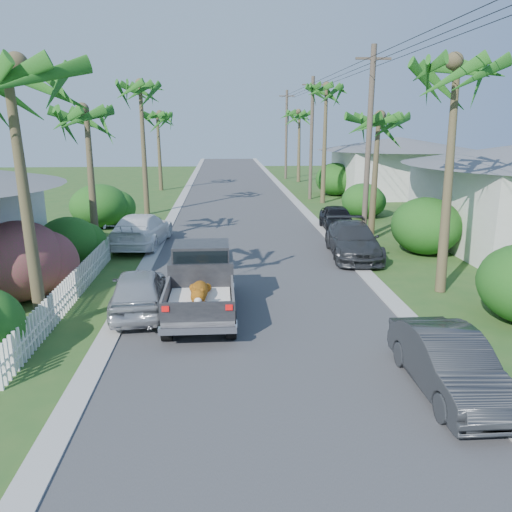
{
  "coord_description": "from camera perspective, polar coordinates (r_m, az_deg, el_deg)",
  "views": [
    {
      "loc": [
        -1.15,
        -10.06,
        5.58
      ],
      "look_at": [
        -0.09,
        5.73,
        1.4
      ],
      "focal_mm": 35.0,
      "sensor_mm": 36.0,
      "label": 1
    }
  ],
  "objects": [
    {
      "name": "parked_car_ln",
      "position": [
        15.63,
        -13.24,
        -3.87
      ],
      "size": [
        1.95,
        4.14,
        1.37
      ],
      "primitive_type": "imported",
      "rotation": [
        0.0,
        0.0,
        3.23
      ],
      "color": "#B6B8BD",
      "rests_on": "ground"
    },
    {
      "name": "utility_pole_d",
      "position": [
        53.5,
        3.49,
        13.72
      ],
      "size": [
        1.6,
        0.26,
        9.0
      ],
      "color": "brown",
      "rests_on": "ground"
    },
    {
      "name": "palm_l_b",
      "position": [
        22.78,
        -18.92,
        15.46
      ],
      "size": [
        4.4,
        4.4,
        7.4
      ],
      "color": "brown",
      "rests_on": "ground"
    },
    {
      "name": "shrub_l_b",
      "position": [
        17.9,
        -25.52,
        -0.51
      ],
      "size": [
        3.0,
        3.3,
        2.6
      ],
      "primitive_type": "ellipsoid",
      "color": "#B91A51",
      "rests_on": "ground"
    },
    {
      "name": "palm_l_c",
      "position": [
        32.51,
        -13.12,
        18.54
      ],
      "size": [
        4.4,
        4.4,
        9.2
      ],
      "color": "brown",
      "rests_on": "ground"
    },
    {
      "name": "parked_car_rn",
      "position": [
        11.6,
        21.2,
        -11.43
      ],
      "size": [
        1.39,
        3.96,
        1.31
      ],
      "primitive_type": "imported",
      "rotation": [
        0.0,
        0.0,
        0.0
      ],
      "color": "#2B2D2F",
      "rests_on": "ground"
    },
    {
      "name": "curb_left",
      "position": [
        35.64,
        -8.93,
        5.66
      ],
      "size": [
        0.6,
        100.0,
        0.06
      ],
      "primitive_type": "cube",
      "color": "#A5A39E",
      "rests_on": "ground"
    },
    {
      "name": "utility_pole_b",
      "position": [
        24.05,
        12.73,
        12.1
      ],
      "size": [
        1.6,
        0.26,
        9.0
      ],
      "color": "brown",
      "rests_on": "ground"
    },
    {
      "name": "pickup_truck",
      "position": [
        15.38,
        -6.24,
        -2.59
      ],
      "size": [
        1.98,
        5.12,
        2.06
      ],
      "color": "black",
      "rests_on": "ground"
    },
    {
      "name": "parked_car_rf",
      "position": [
        27.31,
        9.25,
        4.23
      ],
      "size": [
        1.73,
        3.98,
        1.33
      ],
      "primitive_type": "imported",
      "rotation": [
        0.0,
        0.0,
        -0.04
      ],
      "color": "black",
      "rests_on": "ground"
    },
    {
      "name": "road",
      "position": [
        35.52,
        -1.97,
        5.76
      ],
      "size": [
        8.0,
        100.0,
        0.02
      ],
      "primitive_type": "cube",
      "color": "#38383A",
      "rests_on": "ground"
    },
    {
      "name": "house_right_far",
      "position": [
        42.63,
        15.76,
        9.59
      ],
      "size": [
        9.0,
        8.0,
        4.6
      ],
      "color": "silver",
      "rests_on": "ground"
    },
    {
      "name": "palm_l_d",
      "position": [
        44.4,
        -11.2,
        15.64
      ],
      "size": [
        4.4,
        4.4,
        7.7
      ],
      "color": "brown",
      "rests_on": "ground"
    },
    {
      "name": "palm_r_a",
      "position": [
        17.8,
        22.27,
        19.7
      ],
      "size": [
        4.4,
        4.4,
        8.7
      ],
      "color": "brown",
      "rests_on": "ground"
    },
    {
      "name": "utility_pole_c",
      "position": [
        38.67,
        6.36,
        13.25
      ],
      "size": [
        1.6,
        0.26,
        9.0
      ],
      "color": "brown",
      "rests_on": "ground"
    },
    {
      "name": "shrub_l_c",
      "position": [
        21.51,
        -20.66,
        1.53
      ],
      "size": [
        2.4,
        2.64,
        2.0
      ],
      "primitive_type": "ellipsoid",
      "color": "#174814",
      "rests_on": "ground"
    },
    {
      "name": "picket_fence",
      "position": [
        17.08,
        -20.2,
        -3.46
      ],
      "size": [
        0.1,
        11.0,
        1.0
      ],
      "primitive_type": "cube",
      "color": "white",
      "rests_on": "ground"
    },
    {
      "name": "palm_l_a",
      "position": [
        14.07,
        -26.38,
        18.86
      ],
      "size": [
        4.4,
        4.4,
        8.2
      ],
      "color": "brown",
      "rests_on": "ground"
    },
    {
      "name": "parked_car_lf",
      "position": [
        24.17,
        -12.96,
        2.91
      ],
      "size": [
        2.67,
        5.44,
        1.52
      ],
      "primitive_type": "imported",
      "rotation": [
        0.0,
        0.0,
        3.04
      ],
      "color": "white",
      "rests_on": "ground"
    },
    {
      "name": "shrub_r_d",
      "position": [
        41.32,
        9.06,
        8.67
      ],
      "size": [
        3.2,
        3.52,
        2.6
      ],
      "primitive_type": "ellipsoid",
      "color": "#174814",
      "rests_on": "ground"
    },
    {
      "name": "palm_r_b",
      "position": [
        26.24,
        13.81,
        15.19
      ],
      "size": [
        4.4,
        4.4,
        7.2
      ],
      "color": "brown",
      "rests_on": "ground"
    },
    {
      "name": "shrub_r_c",
      "position": [
        31.61,
        12.14,
        6.23
      ],
      "size": [
        2.6,
        2.86,
        2.1
      ],
      "primitive_type": "ellipsoid",
      "color": "#174814",
      "rests_on": "ground"
    },
    {
      "name": "parked_car_rm",
      "position": [
        22.0,
        11.03,
        1.75
      ],
      "size": [
        2.4,
        5.09,
        1.44
      ],
      "primitive_type": "imported",
      "rotation": [
        0.0,
        0.0,
        -0.08
      ],
      "color": "#2D2F32",
      "rests_on": "ground"
    },
    {
      "name": "palm_r_c",
      "position": [
        36.89,
        8.06,
        18.59
      ],
      "size": [
        4.4,
        4.4,
        9.4
      ],
      "color": "brown",
      "rests_on": "ground"
    },
    {
      "name": "ground",
      "position": [
        11.57,
        2.41,
        -14.07
      ],
      "size": [
        120.0,
        120.0,
        0.0
      ],
      "primitive_type": "plane",
      "color": "#2A531F",
      "rests_on": "ground"
    },
    {
      "name": "shrub_r_b",
      "position": [
        23.29,
        18.85,
        3.28
      ],
      "size": [
        3.0,
        3.3,
        2.5
      ],
      "primitive_type": "ellipsoid",
      "color": "#174814",
      "rests_on": "ground"
    },
    {
      "name": "curb_right",
      "position": [
        35.92,
        4.94,
        5.85
      ],
      "size": [
        0.6,
        100.0,
        0.06
      ],
      "primitive_type": "cube",
      "color": "#A5A39E",
      "rests_on": "ground"
    },
    {
      "name": "palm_r_d",
      "position": [
        50.66,
        5.02,
        16.05
      ],
      "size": [
        4.4,
        4.4,
        8.0
      ],
      "color": "brown",
      "rests_on": "ground"
    },
    {
      "name": "shrub_l_d",
      "position": [
        29.22,
        -17.45,
        5.49
      ],
      "size": [
        3.2,
        3.52,
        2.4
      ],
      "primitive_type": "ellipsoid",
      "color": "#174814",
      "rests_on": "ground"
    }
  ]
}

